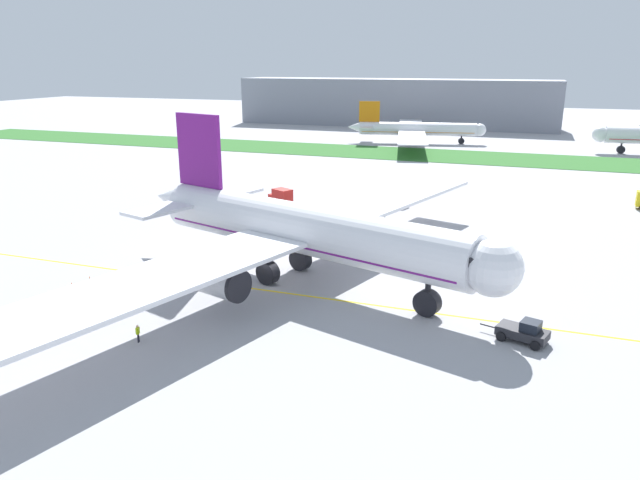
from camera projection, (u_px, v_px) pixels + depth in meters
The scene contains 14 objects.
ground_plane at pixel (270, 285), 67.67m from camera, with size 600.00×600.00×0.00m, color #9E9EA3.
apron_taxi_line at pixel (263, 290), 66.08m from camera, with size 280.00×0.36×0.01m, color yellow.
grass_median_strip at pixel (426, 155), 161.40m from camera, with size 320.00×24.00×0.10m, color #2D6628.
airliner_foreground at pixel (301, 230), 66.95m from camera, with size 49.10×77.83×18.35m.
pushback_tug at pixel (524, 332), 53.66m from camera, with size 6.30×3.62×2.15m.
ground_crew_wingwalker_port at pixel (421, 301), 60.42m from camera, with size 0.59×0.38×1.74m.
ground_crew_marshaller_front at pixel (138, 332), 53.51m from camera, with size 0.37×0.57×1.69m.
ground_crew_wingwalker_starboard at pixel (222, 258), 73.86m from camera, with size 0.57×0.26×1.62m.
traffic_cone_near_nose at pixel (72, 285), 66.90m from camera, with size 0.36×0.36×0.58m.
traffic_cone_port_wing at pixel (90, 278), 68.77m from camera, with size 0.36×0.36×0.58m.
service_truck_baggage_loader at pixel (281, 197), 103.38m from camera, with size 4.86×4.01×3.24m.
service_truck_catering_van at pixel (392, 196), 105.28m from camera, with size 6.31×4.06×2.70m.
parked_airliner_far_left at pixel (415, 129), 183.43m from camera, with size 42.17×68.51×12.74m.
terminal_building at pixel (394, 102), 233.25m from camera, with size 124.18×20.00×18.00m, color gray.
Camera 1 is at (26.65, -57.68, 24.52)m, focal length 33.15 mm.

